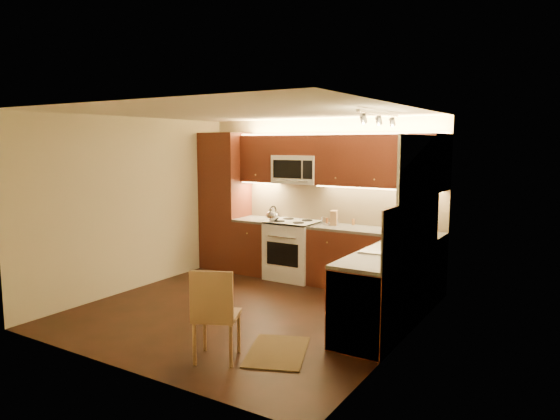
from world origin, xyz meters
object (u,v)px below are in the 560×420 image
Objects in this scene: stove at (293,250)px; knife_block at (334,218)px; dining_chair at (217,313)px; microwave at (298,169)px; toaster_oven at (410,223)px; soap_bottle at (411,238)px; sink at (393,242)px; kettle at (273,213)px.

knife_block is at bearing 7.92° from stove.
microwave is at bearing 81.59° from dining_chair.
toaster_oven is 0.94m from soap_bottle.
microwave is at bearing 147.79° from sink.
soap_bottle is at bearing -8.63° from kettle.
soap_bottle is (2.38, -0.64, -0.05)m from kettle.
microwave is 2.45m from soap_bottle.
sink is (2.00, -1.12, 0.52)m from stove.
microwave reaches higher than soap_bottle.
kettle reaches higher than dining_chair.
stove is at bearing 82.26° from dining_chair.
toaster_oven is at bearing 109.66° from soap_bottle.
knife_block is (0.65, -0.04, -0.71)m from microwave.
toaster_oven is 0.47× the size of dining_chair.
kettle reaches higher than stove.
soap_bottle is at bearing 36.32° from dining_chair.
knife_block is at bearing 137.89° from sink.
toaster_oven is at bearing 97.89° from sink.
knife_block is 3.16m from dining_chair.
toaster_oven is (1.84, 0.06, 0.57)m from stove.
microwave is 1.96m from toaster_oven.
sink is 1.94× the size of toaster_oven.
kettle and toaster_oven have the same top height.
microwave is 2.48m from sink.
soap_bottle is 0.20× the size of dining_chair.
stove is 4.98× the size of soap_bottle.
kettle is (-2.25, 0.93, 0.07)m from sink.
dining_chair is (1.14, -2.82, -0.57)m from kettle.
toaster_oven reaches higher than knife_block.
microwave is at bearing 90.00° from stove.
soap_bottle is (2.13, -0.97, -0.73)m from microwave.
sink is 0.32m from soap_bottle.
knife_block is at bearing 155.37° from toaster_oven.
kettle is at bearing -127.81° from microwave.
stove is 1.21× the size of microwave.
toaster_oven is 3.27m from dining_chair.
dining_chair is at bearing -118.02° from soap_bottle.
microwave is 3.51m from dining_chair.
stove is 2.08× the size of toaster_oven.
kettle reaches higher than soap_bottle.
stove is 3.15m from dining_chair.
sink is 1.20m from toaster_oven.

